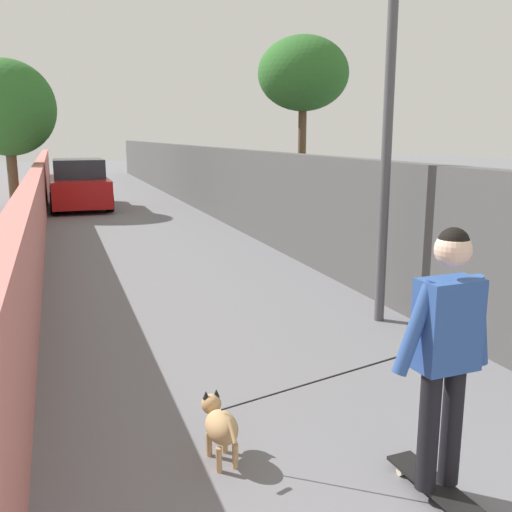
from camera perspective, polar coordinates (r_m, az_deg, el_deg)
ground_plane at (r=14.10m, az=-11.08°, el=2.39°), size 80.00×80.00×0.00m
wall_left at (r=11.90m, az=-21.16°, el=3.57°), size 48.00×0.30×1.44m
fence_right at (r=12.61m, az=0.83°, el=5.94°), size 48.00×0.30×1.94m
tree_left_near at (r=18.84m, az=-23.44°, el=13.28°), size 2.78×2.78×4.45m
tree_right_mid at (r=14.02m, az=4.70°, el=17.46°), size 2.11×2.11×4.53m
lamp_post at (r=7.15m, az=13.24°, el=19.13°), size 0.36×0.36×4.77m
skateboard at (r=4.15m, az=17.40°, el=-20.97°), size 0.81×0.24×0.08m
person_skateboarder at (r=3.72m, az=18.35°, el=-7.92°), size 0.24×0.71×1.67m
dog at (r=4.26m, az=-3.49°, el=-16.27°), size 1.15×1.32×1.06m
car_near at (r=19.09m, az=-17.08°, el=6.70°), size 3.95×1.80×1.54m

